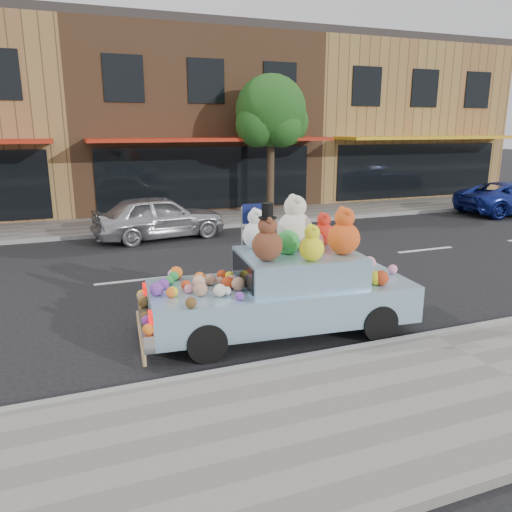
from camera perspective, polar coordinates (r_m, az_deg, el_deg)
name	(u,v)px	position (r m, az deg, el deg)	size (l,w,h in m)	color
ground	(297,264)	(12.63, 4.65, -0.87)	(120.00, 120.00, 0.00)	black
near_sidewalk	(506,379)	(7.68, 26.68, -12.44)	(60.00, 3.00, 0.12)	gray
far_sidewalk	(220,219)	(18.54, -4.10, 4.29)	(60.00, 3.00, 0.12)	gray
near_kerb	(431,336)	(8.64, 19.34, -8.65)	(60.00, 0.12, 0.13)	gray
far_kerb	(233,226)	(17.14, -2.61, 3.49)	(60.00, 0.12, 0.13)	gray
storefront_mid	(183,120)	(23.54, -8.34, 15.12)	(10.00, 9.80, 7.30)	brown
storefront_right	(372,121)	(27.58, 13.07, 14.80)	(10.00, 9.80, 7.30)	olive
street_tree	(271,117)	(18.99, 1.73, 15.58)	(3.00, 2.70, 5.22)	#38281C
car_silver	(159,217)	(15.60, -11.00, 4.42)	(1.60, 3.97, 1.35)	#B2B1B6
art_car	(283,285)	(8.28, 3.15, -3.34)	(4.62, 2.15, 2.25)	black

